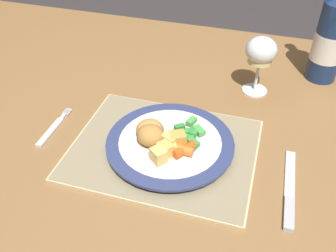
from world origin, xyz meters
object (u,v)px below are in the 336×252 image
object	(u,v)px
fork	(53,129)
wine_glass	(261,53)
table_knife	(289,194)
dinner_plate	(170,144)
bottle	(331,37)
dining_table	(156,138)

from	to	relation	value
fork	wine_glass	world-z (taller)	wine_glass
table_knife	wine_glass	world-z (taller)	wine_glass
dinner_plate	table_knife	size ratio (longest dim) A/B	1.32
fork	bottle	xyz separation A→B (m)	(0.55, 0.39, 0.11)
dinner_plate	wine_glass	xyz separation A→B (m)	(0.14, 0.27, 0.09)
table_knife	fork	bearing A→B (deg)	175.43
table_knife	dining_table	bearing A→B (deg)	151.83
dinner_plate	table_knife	bearing A→B (deg)	-12.33
dinner_plate	fork	bearing A→B (deg)	-177.35
dinner_plate	bottle	world-z (taller)	bottle
bottle	wine_glass	bearing A→B (deg)	-143.99
fork	wine_glass	xyz separation A→B (m)	(0.40, 0.28, 0.10)
dining_table	fork	distance (m)	0.24
dinner_plate	bottle	size ratio (longest dim) A/B	0.84
dining_table	dinner_plate	xyz separation A→B (m)	(0.07, -0.11, 0.09)
dinner_plate	bottle	distance (m)	0.49
bottle	fork	bearing A→B (deg)	-144.83
table_knife	dinner_plate	bearing A→B (deg)	167.67
table_knife	bottle	size ratio (longest dim) A/B	0.64
bottle	table_knife	bearing A→B (deg)	-97.43
table_knife	bottle	world-z (taller)	bottle
table_knife	wine_glass	bearing A→B (deg)	107.22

